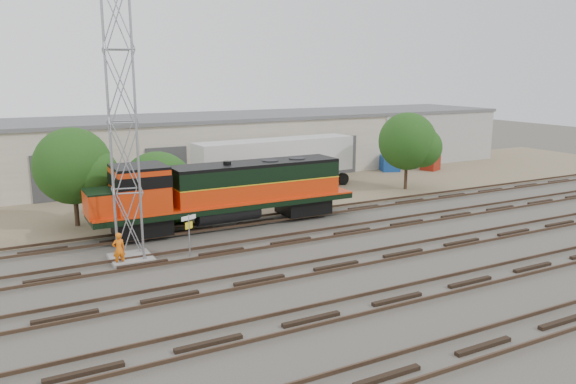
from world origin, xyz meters
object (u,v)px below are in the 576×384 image
worker (119,249)px  semi_trailer (279,158)px  locomotive (223,191)px  signal_tower (123,128)px

worker → semi_trailer: 19.32m
locomotive → worker: locomotive is taller
signal_tower → worker: bearing=-138.7°
locomotive → signal_tower: signal_tower is taller
signal_tower → worker: (-0.66, -0.58, -5.67)m
signal_tower → worker: size_ratio=8.12×
semi_trailer → locomotive: bearing=-136.6°
signal_tower → semi_trailer: bearing=39.5°
worker → locomotive: bearing=-153.8°
locomotive → signal_tower: bearing=-151.3°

